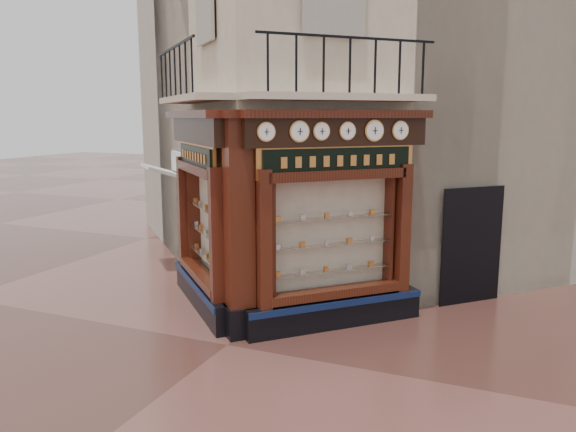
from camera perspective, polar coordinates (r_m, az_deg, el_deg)
The scene contains 17 objects.
ground at distance 9.94m, azimuth -6.19°, elevation -12.90°, with size 80.00×80.00×0.00m, color #4E2B24.
main_building at distance 14.98m, azimuth 5.42°, elevation 18.23°, with size 8.00×8.00×12.00m, color beige.
neighbour_left at distance 18.08m, azimuth 0.08°, elevation 15.27°, with size 8.00×8.00×11.00m, color #AFA899.
neighbour_right at distance 16.81m, azimuth 16.43°, elevation 15.26°, with size 8.00×8.00×11.00m, color #AFA899.
shopfront_left at distance 11.38m, azimuth -8.76°, elevation 0.39°, with size 2.86×2.86×3.98m.
shopfront_right at distance 10.21m, azimuth 4.84°, elevation -0.64°, with size 2.86×2.86×3.98m.
corner_pilaster at distance 9.78m, azimuth -4.99°, elevation -1.29°, with size 0.85×0.85×3.98m.
balcony at distance 10.48m, azimuth -2.62°, elevation 11.98°, with size 5.94×2.97×1.03m.
clock_a at distance 9.30m, azimuth -2.24°, elevation 8.54°, with size 0.26×0.26×0.32m.
clock_b at distance 9.52m, azimuth 1.16°, elevation 8.58°, with size 0.29×0.29×0.37m.
clock_c at distance 9.69m, azimuth 3.41°, elevation 8.59°, with size 0.26×0.26×0.32m.
clock_d at distance 9.92m, azimuth 6.05°, elevation 8.59°, with size 0.26×0.26×0.32m.
clock_e at distance 10.18m, azimuth 8.75°, elevation 8.57°, with size 0.31×0.31×0.39m.
clock_f at distance 10.47m, azimuth 11.32°, elevation 8.53°, with size 0.28×0.28×0.35m.
awning at distance 14.85m, azimuth -12.47°, elevation -5.26°, with size 1.35×0.81×0.08m, color silver, non-canonical shape.
signboard_left at distance 11.23m, azimuth -9.30°, elevation 6.03°, with size 1.96×1.96×0.52m.
signboard_right at distance 9.99m, azimuth 5.14°, elevation 5.63°, with size 2.22×2.22×0.59m.
Camera 1 is at (4.49, -7.97, 3.87)m, focal length 35.00 mm.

